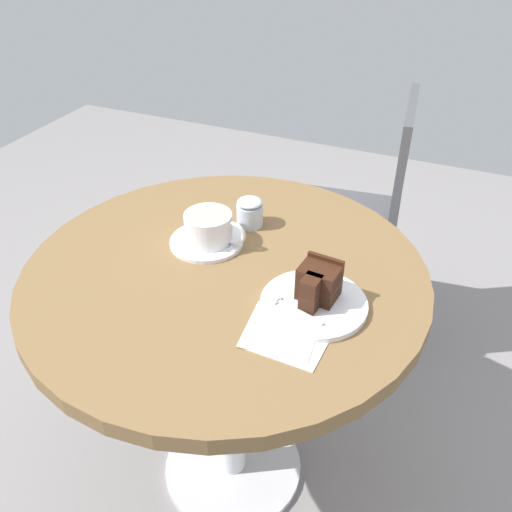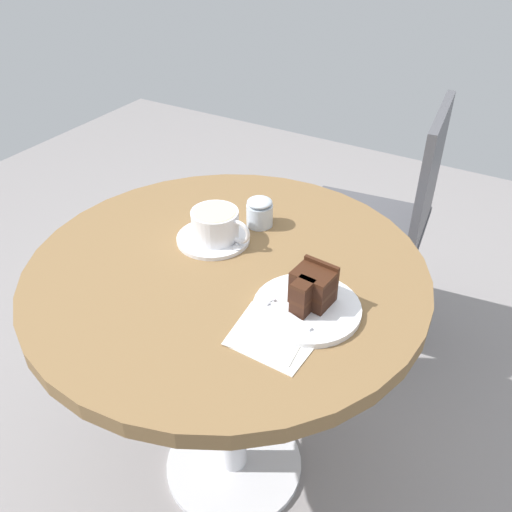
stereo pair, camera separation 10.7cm
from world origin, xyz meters
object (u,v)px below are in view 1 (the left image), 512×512
at_px(fork, 286,305).
at_px(napkin, 286,332).
at_px(cafe_chair, 365,205).
at_px(teaspoon, 230,242).
at_px(cake_plate, 314,304).
at_px(coffee_cup, 209,227).
at_px(saucer, 207,241).
at_px(sugar_pot, 250,212).
at_px(cake_slice, 318,283).

bearing_deg(fork, napkin, 128.35).
bearing_deg(cafe_chair, teaspoon, -21.04).
relative_size(fork, cafe_chair, 0.15).
height_order(cake_plate, fork, fork).
distance_m(coffee_cup, teaspoon, 0.06).
distance_m(saucer, coffee_cup, 0.04).
distance_m(saucer, sugar_pot, 0.12).
height_order(fork, cafe_chair, cafe_chair).
bearing_deg(coffee_cup, cafe_chair, 72.19).
bearing_deg(cake_plate, saucer, 158.85).
xyz_separation_m(teaspoon, cake_plate, (0.23, -0.12, -0.00)).
xyz_separation_m(teaspoon, fork, (0.18, -0.15, 0.00)).
xyz_separation_m(napkin, cafe_chair, (-0.05, 0.84, -0.19)).
bearing_deg(cake_plate, cake_slice, 83.89).
xyz_separation_m(coffee_cup, fork, (0.23, -0.14, -0.03)).
bearing_deg(coffee_cup, cake_slice, -19.62).
distance_m(coffee_cup, cafe_chair, 0.71).
bearing_deg(cake_slice, coffee_cup, 160.38).
height_order(saucer, coffee_cup, coffee_cup).
relative_size(cake_slice, sugar_pot, 1.35).
distance_m(cake_plate, sugar_pot, 0.31).
distance_m(saucer, fork, 0.28).
distance_m(teaspoon, cake_slice, 0.25).
bearing_deg(cafe_chair, cake_plate, -1.61).
bearing_deg(teaspoon, napkin, 8.82).
bearing_deg(cake_plate, coffee_cup, 157.99).
xyz_separation_m(coffee_cup, sugar_pot, (0.05, 0.11, -0.01)).
distance_m(cake_plate, cafe_chair, 0.78).
bearing_deg(cake_slice, cake_plate, -96.11).
xyz_separation_m(saucer, sugar_pot, (0.06, 0.11, 0.03)).
distance_m(cake_slice, napkin, 0.11).
distance_m(cafe_chair, sugar_pot, 0.60).
distance_m(fork, cafe_chair, 0.81).
bearing_deg(cake_slice, cafe_chair, 95.39).
height_order(cake_slice, sugar_pot, cake_slice).
relative_size(saucer, teaspoon, 1.84).
xyz_separation_m(fork, sugar_pot, (-0.18, 0.25, 0.02)).
bearing_deg(cafe_chair, cake_slice, -1.42).
xyz_separation_m(coffee_cup, cake_plate, (0.27, -0.11, -0.04)).
height_order(coffee_cup, cake_plate, coffee_cup).
bearing_deg(sugar_pot, cake_plate, -43.73).
bearing_deg(cake_plate, teaspoon, 152.57).
height_order(teaspoon, cake_plate, teaspoon).
bearing_deg(fork, coffee_cup, -15.23).
distance_m(coffee_cup, cake_plate, 0.30).
height_order(coffee_cup, napkin, coffee_cup).
distance_m(coffee_cup, fork, 0.27).
distance_m(saucer, teaspoon, 0.05).
relative_size(napkin, sugar_pot, 2.30).
bearing_deg(cafe_chair, saucer, -25.17).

